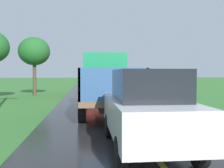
% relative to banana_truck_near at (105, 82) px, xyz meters
% --- Properties ---
extents(banana_truck_near, '(2.38, 5.82, 2.80)m').
position_rel_banana_truck_near_xyz_m(banana_truck_near, '(0.00, 0.00, 0.00)').
color(banana_truck_near, '#2D2D30').
rests_on(banana_truck_near, road_surface).
extents(banana_truck_far, '(2.38, 5.81, 2.80)m').
position_rel_banana_truck_near_xyz_m(banana_truck_far, '(0.12, 11.38, 0.01)').
color(banana_truck_far, '#2D2D30').
rests_on(banana_truck_far, road_surface).
extents(roadside_tree_near_left, '(2.58, 2.58, 4.86)m').
position_rel_banana_truck_near_xyz_m(roadside_tree_near_left, '(-5.17, 9.93, 2.19)').
color(roadside_tree_near_left, '#4C3823').
rests_on(roadside_tree_near_left, ground).
extents(following_car, '(1.74, 4.10, 1.92)m').
position_rel_banana_truck_near_xyz_m(following_car, '(0.56, -5.97, -0.40)').
color(following_car, '#B7BABF').
rests_on(following_car, road_surface).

